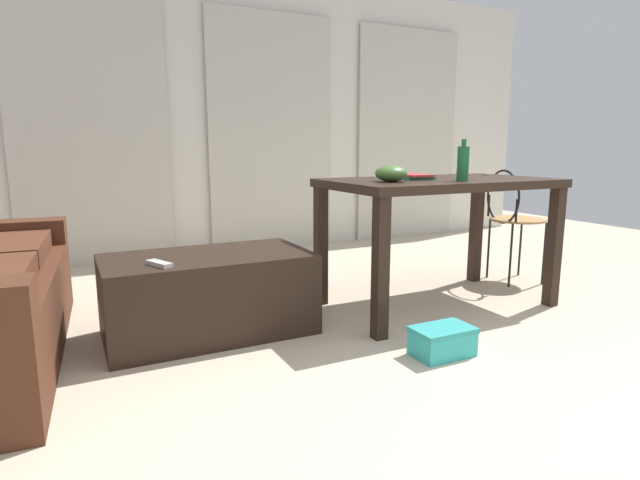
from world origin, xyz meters
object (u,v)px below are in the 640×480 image
at_px(shoebox, 442,341).
at_px(bowl, 391,173).
at_px(book_stack, 413,177).
at_px(wire_chair, 511,212).
at_px(scissors, 486,175).
at_px(bottle_near, 463,163).
at_px(coffee_table, 209,294).
at_px(craft_table, 439,197).
at_px(tv_remote_primary, 159,264).

bearing_deg(shoebox, bowl, 82.19).
bearing_deg(book_stack, bowl, -151.89).
distance_m(wire_chair, bowl, 1.33).
bearing_deg(wire_chair, scissors, -173.96).
bearing_deg(bottle_near, wire_chair, 26.26).
height_order(coffee_table, book_stack, book_stack).
height_order(coffee_table, scissors, scissors).
xyz_separation_m(book_stack, scissors, (0.72, 0.13, -0.01)).
height_order(wire_chair, bowl, bowl).
bearing_deg(scissors, bottle_near, -145.42).
bearing_deg(bowl, shoebox, -97.81).
bearing_deg(bottle_near, craft_table, 86.76).
xyz_separation_m(bottle_near, shoebox, (-0.48, -0.45, -0.83)).
height_order(book_stack, scissors, book_stack).
bearing_deg(book_stack, scissors, 9.87).
relative_size(craft_table, bottle_near, 5.86).
bearing_deg(scissors, book_stack, -170.13).
bearing_deg(tv_remote_primary, scissors, -18.45).
relative_size(wire_chair, scissors, 8.46).
bearing_deg(craft_table, bowl, -169.05).
xyz_separation_m(bottle_near, bowl, (-0.40, 0.13, -0.06)).
relative_size(coffee_table, bowl, 5.88).
distance_m(coffee_table, book_stack, 1.39).
xyz_separation_m(wire_chair, book_stack, (-1.00, -0.16, 0.29)).
relative_size(bowl, shoebox, 0.62).
height_order(tv_remote_primary, shoebox, tv_remote_primary).
relative_size(bottle_near, bowl, 1.30).
height_order(bowl, book_stack, bowl).
xyz_separation_m(wire_chair, bowl, (-1.25, -0.29, 0.32)).
height_order(bottle_near, tv_remote_primary, bottle_near).
bearing_deg(bowl, scissors, 14.95).
relative_size(tv_remote_primary, shoebox, 0.55).
height_order(coffee_table, tv_remote_primary, tv_remote_primary).
distance_m(bowl, shoebox, 0.97).
bearing_deg(wire_chair, craft_table, -166.06).
relative_size(coffee_table, bottle_near, 4.51).
height_order(book_stack, tv_remote_primary, book_stack).
xyz_separation_m(bowl, scissors, (0.97, 0.26, -0.04)).
bearing_deg(wire_chair, coffee_table, -178.31).
height_order(scissors, shoebox, scissors).
bearing_deg(book_stack, tv_remote_primary, -177.61).
bearing_deg(wire_chair, bowl, -167.04).
bearing_deg(shoebox, tv_remote_primary, 151.26).
bearing_deg(coffee_table, book_stack, -4.05).
xyz_separation_m(wire_chair, scissors, (-0.29, -0.03, 0.28)).
relative_size(book_stack, tv_remote_primary, 1.59).
distance_m(craft_table, wire_chair, 0.88).
bearing_deg(bowl, book_stack, 28.11).
bearing_deg(wire_chair, bottle_near, -153.74).
height_order(craft_table, bowl, bowl).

